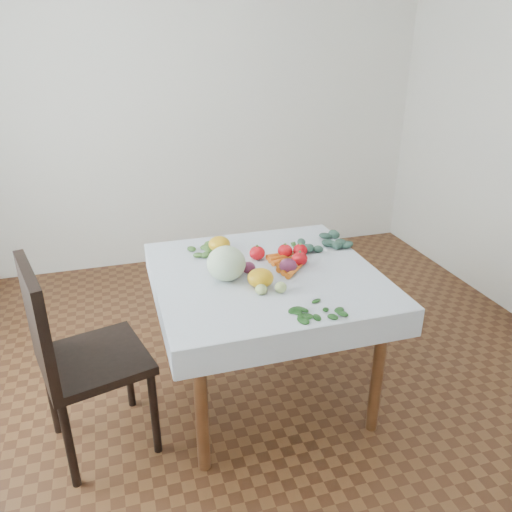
{
  "coord_description": "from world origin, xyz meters",
  "views": [
    {
      "loc": [
        -0.71,
        -2.19,
        1.87
      ],
      "look_at": [
        -0.03,
        0.07,
        0.82
      ],
      "focal_mm": 35.0,
      "sensor_mm": 36.0,
      "label": 1
    }
  ],
  "objects_px": {
    "table": "(266,290)",
    "cabbage": "(226,263)",
    "chair": "(71,350)",
    "heirloom_back": "(219,244)",
    "carrot_bunch": "(291,261)"
  },
  "relations": [
    {
      "from": "cabbage",
      "to": "heirloom_back",
      "type": "distance_m",
      "value": 0.36
    },
    {
      "from": "cabbage",
      "to": "carrot_bunch",
      "type": "bearing_deg",
      "value": 12.13
    },
    {
      "from": "table",
      "to": "carrot_bunch",
      "type": "bearing_deg",
      "value": 20.85
    },
    {
      "from": "chair",
      "to": "heirloom_back",
      "type": "bearing_deg",
      "value": 31.8
    },
    {
      "from": "cabbage",
      "to": "chair",
      "type": "bearing_deg",
      "value": -169.37
    },
    {
      "from": "table",
      "to": "cabbage",
      "type": "relative_size",
      "value": 5.19
    },
    {
      "from": "table",
      "to": "carrot_bunch",
      "type": "distance_m",
      "value": 0.21
    },
    {
      "from": "carrot_bunch",
      "to": "chair",
      "type": "bearing_deg",
      "value": -168.88
    },
    {
      "from": "table",
      "to": "chair",
      "type": "height_order",
      "value": "chair"
    },
    {
      "from": "heirloom_back",
      "to": "cabbage",
      "type": "bearing_deg",
      "value": -97.28
    },
    {
      "from": "cabbage",
      "to": "carrot_bunch",
      "type": "height_order",
      "value": "cabbage"
    },
    {
      "from": "carrot_bunch",
      "to": "heirloom_back",
      "type": "bearing_deg",
      "value": 139.47
    },
    {
      "from": "cabbage",
      "to": "carrot_bunch",
      "type": "xyz_separation_m",
      "value": [
        0.37,
        0.08,
        -0.07
      ]
    },
    {
      "from": "heirloom_back",
      "to": "carrot_bunch",
      "type": "distance_m",
      "value": 0.43
    },
    {
      "from": "chair",
      "to": "cabbage",
      "type": "bearing_deg",
      "value": 10.63
    }
  ]
}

